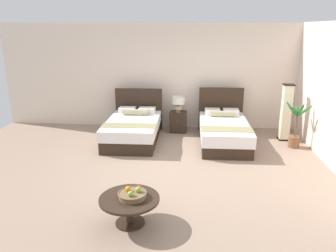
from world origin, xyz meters
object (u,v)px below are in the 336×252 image
Objects in this scene: fruit_bowl at (132,194)px; potted_palm at (295,133)px; coffee_table at (130,204)px; floor_lamp_corner at (286,113)px; bed_near_corner at (224,131)px; nightstand at (178,122)px; bed_near_window at (133,128)px; loose_apple at (139,187)px; table_lamp at (178,102)px.

fruit_bowl is 4.66m from potted_palm.
coffee_table is 0.61× the size of floor_lamp_corner.
bed_near_corner reaches higher than coffee_table.
coffee_table is at bearing -96.07° from nightstand.
bed_near_window is 28.37× the size of loose_apple.
potted_palm is at bearing -6.74° from bed_near_corner.
potted_palm is (3.14, 3.16, -0.10)m from loose_apple.
coffee_table is at bearing -80.54° from bed_near_window.
floor_lamp_corner is (2.67, -0.47, 0.43)m from nightstand.
loose_apple is (0.05, 0.24, -0.01)m from fruit_bowl.
potted_palm reaches higher than loose_apple.
floor_lamp_corner is at bearing 12.71° from bed_near_corner.
table_lamp reaches higher than fruit_bowl.
nightstand reaches higher than loose_apple.
floor_lamp_corner reaches higher than potted_palm.
coffee_table is at bearing -114.12° from bed_near_corner.
loose_apple is at bearing -114.31° from bed_near_corner.
table_lamp reaches higher than nightstand.
fruit_bowl reaches higher than coffee_table.
fruit_bowl is 5.01m from floor_lamp_corner.
bed_near_window is 1.87× the size of potted_palm.
fruit_bowl is (-0.43, -4.42, -0.34)m from table_lamp.
fruit_bowl is (-1.57, -3.59, 0.16)m from bed_near_corner.
table_lamp is 0.38× the size of potted_palm.
bed_near_window reaches higher than loose_apple.
bed_near_corner reaches higher than nightstand.
bed_near_window is at bearing -141.86° from table_lamp.
bed_near_window is 0.95× the size of bed_near_corner.
floor_lamp_corner is (3.09, 3.93, 0.24)m from fruit_bowl.
nightstand is (1.07, 0.82, -0.04)m from bed_near_window.
coffee_table is 0.29m from loose_apple.
bed_near_window is 3.77m from floor_lamp_corner.
bed_near_window is 1.48× the size of floor_lamp_corner.
nightstand is 2.74m from floor_lamp_corner.
coffee_table is (-0.47, -4.43, -0.48)m from table_lamp.
potted_palm is at bearing 46.74° from fruit_bowl.
potted_palm is at bearing -2.80° from bed_near_window.
floor_lamp_corner reaches higher than fruit_bowl.
fruit_bowl reaches higher than nightstand.
table_lamp is at bearing 159.65° from potted_palm.
table_lamp is (1.07, 0.84, 0.49)m from bed_near_window.
floor_lamp_corner is at bearing 51.81° from fruit_bowl.
fruit_bowl is 0.29× the size of floor_lamp_corner.
nightstand is 0.63× the size of coffee_table.
bed_near_window reaches higher than potted_palm.
nightstand is 0.38× the size of floor_lamp_corner.
nightstand reaches higher than coffee_table.
table_lamp reaches higher than coffee_table.
nightstand is 4.19m from loose_apple.
bed_near_corner reaches higher than bed_near_window.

